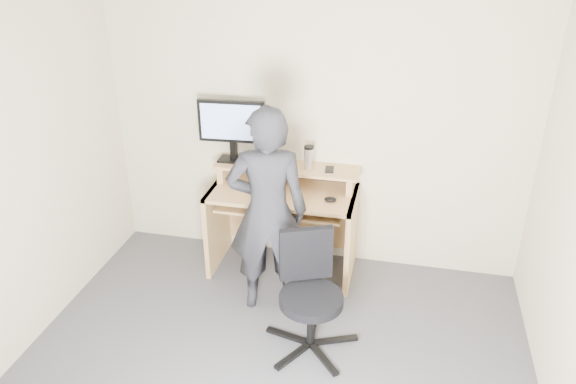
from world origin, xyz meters
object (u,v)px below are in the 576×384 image
at_px(monitor, 232,125).
at_px(person, 268,212).
at_px(desk, 285,209).
at_px(office_chair, 309,289).

height_order(monitor, person, person).
xyz_separation_m(monitor, person, (0.47, -0.66, -0.41)).
distance_m(desk, person, 0.64).
xyz_separation_m(desk, office_chair, (0.39, -0.95, -0.09)).
height_order(desk, monitor, monitor).
distance_m(monitor, person, 0.90).
bearing_deg(desk, monitor, 170.16).
xyz_separation_m(desk, monitor, (-0.46, 0.08, 0.68)).
bearing_deg(monitor, office_chair, -54.24).
relative_size(desk, person, 0.73).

